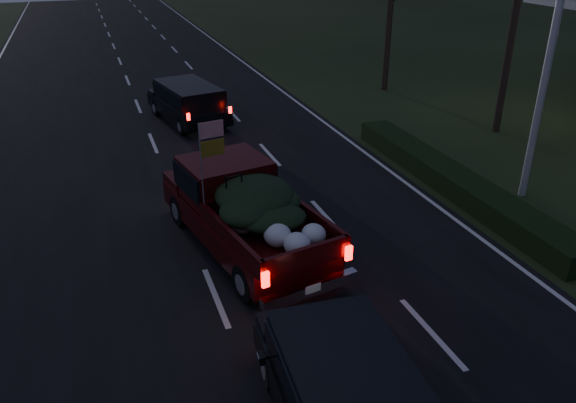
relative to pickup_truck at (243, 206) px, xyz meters
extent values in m
plane|color=black|center=(-1.15, -1.87, -1.08)|extent=(120.00, 120.00, 0.00)
cube|color=black|center=(-1.15, -1.87, -1.07)|extent=(14.00, 120.00, 0.02)
cube|color=black|center=(6.65, 1.13, -0.78)|extent=(1.00, 10.00, 0.60)
cylinder|color=silver|center=(8.35, 0.13, 3.42)|extent=(0.20, 0.20, 9.00)
cylinder|color=black|center=(11.35, 5.13, 3.17)|extent=(0.28, 0.28, 8.50)
cylinder|color=black|center=(10.35, 12.13, 2.42)|extent=(0.28, 0.28, 7.00)
cube|color=#3A0808|center=(-0.01, 0.02, -0.45)|extent=(3.06, 5.61, 0.58)
cube|color=#3A0808|center=(-0.18, 0.96, 0.35)|extent=(2.24, 2.03, 0.96)
cube|color=black|center=(-0.18, 0.96, 0.46)|extent=(2.33, 1.95, 0.58)
cube|color=#3A0808|center=(0.25, -1.34, -0.13)|extent=(2.48, 3.29, 0.06)
ellipsoid|color=black|center=(0.20, -0.80, 0.35)|extent=(2.02, 2.19, 0.64)
cylinder|color=gray|center=(-0.95, -0.15, 1.09)|extent=(0.03, 0.03, 2.12)
cube|color=red|center=(-0.66, -0.10, 1.98)|extent=(0.55, 0.12, 0.36)
cube|color=gold|center=(-0.66, -0.10, 1.55)|extent=(0.55, 0.12, 0.36)
cube|color=black|center=(0.54, 10.25, -0.52)|extent=(2.66, 4.67, 0.55)
cube|color=black|center=(0.58, 10.03, 0.11)|extent=(2.32, 3.48, 0.73)
cube|color=black|center=(0.58, 10.03, 0.18)|extent=(2.39, 3.41, 0.44)
cube|color=black|center=(-0.15, -6.24, 0.08)|extent=(1.89, 3.24, 0.72)
cube|color=black|center=(-0.15, -6.24, 0.15)|extent=(1.98, 3.16, 0.43)
cube|color=black|center=(-1.13, -5.09, -0.03)|extent=(0.10, 0.20, 0.14)
camera|label=1|loc=(-2.96, -11.46, 5.80)|focal=35.00mm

